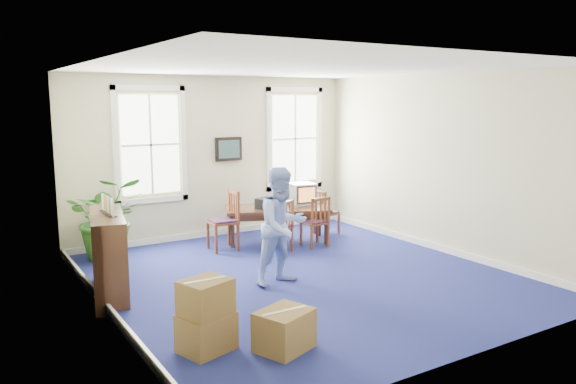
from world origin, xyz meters
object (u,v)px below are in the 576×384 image
chair_near_left (277,226)px  man (283,226)px  crt_tv (302,194)px  conference_table (278,224)px  cardboard_boxes (220,307)px  credenza (108,252)px  potted_plant (108,217)px

chair_near_left → man: 1.80m
crt_tv → chair_near_left: crt_tv is taller
conference_table → chair_near_left: chair_near_left is taller
man → cardboard_boxes: bearing=-147.6°
man → credenza: (-2.32, 0.91, -0.28)m
man → cardboard_boxes: size_ratio=1.19×
potted_plant → chair_near_left: bearing=-24.3°
conference_table → crt_tv: size_ratio=3.93×
cardboard_boxes → crt_tv: bearing=46.4°
man → potted_plant: (-1.86, 2.76, -0.16)m
crt_tv → credenza: size_ratio=0.33×
crt_tv → cardboard_boxes: (-3.51, -3.69, -0.46)m
man → chair_near_left: bearing=54.2°
credenza → conference_table: bearing=32.1°
conference_table → crt_tv: 0.80m
cardboard_boxes → chair_near_left: bearing=49.7°
credenza → cardboard_boxes: 2.43m
potted_plant → cardboard_boxes: potted_plant is taller
man → potted_plant: size_ratio=1.22×
chair_near_left → potted_plant: potted_plant is taller
crt_tv → credenza: bearing=-155.3°
credenza → potted_plant: size_ratio=1.06×
potted_plant → crt_tv: bearing=-7.6°
potted_plant → conference_table: bearing=-9.8°
crt_tv → cardboard_boxes: 5.11m
conference_table → cardboard_boxes: bearing=-105.1°
chair_near_left → cardboard_boxes: bearing=27.6°
credenza → potted_plant: 1.90m
potted_plant → man: bearing=-56.0°
cardboard_boxes → conference_table: bearing=51.2°
crt_tv → chair_near_left: (-0.99, -0.72, -0.41)m
conference_table → cardboard_boxes: size_ratio=1.34×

